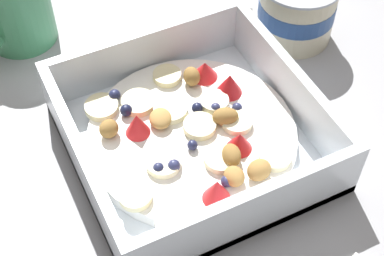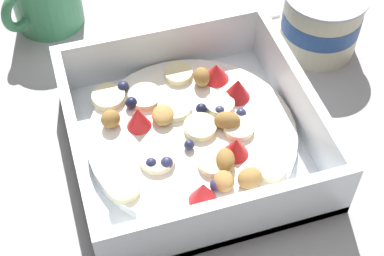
# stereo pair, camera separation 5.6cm
# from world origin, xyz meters

# --- Properties ---
(ground_plane) EXTENTS (2.40, 2.40, 0.00)m
(ground_plane) POSITION_xyz_m (0.00, 0.00, 0.00)
(ground_plane) COLOR #9E9EA3
(fruit_bowl) EXTENTS (0.23, 0.23, 0.07)m
(fruit_bowl) POSITION_xyz_m (-0.02, -0.01, 0.02)
(fruit_bowl) COLOR white
(fruit_bowl) RESTS_ON ground
(spoon) EXTENTS (0.03, 0.17, 0.01)m
(spoon) POSITION_xyz_m (-0.18, 0.03, 0.00)
(spoon) COLOR silver
(spoon) RESTS_ON ground
(yogurt_cup) EXTENTS (0.09, 0.09, 0.08)m
(yogurt_cup) POSITION_xyz_m (-0.12, 0.17, 0.04)
(yogurt_cup) COLOR beige
(yogurt_cup) RESTS_ON ground
(coffee_mug) EXTENTS (0.09, 0.09, 0.09)m
(coffee_mug) POSITION_xyz_m (-0.25, -0.12, 0.05)
(coffee_mug) COLOR #3D8456
(coffee_mug) RESTS_ON ground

